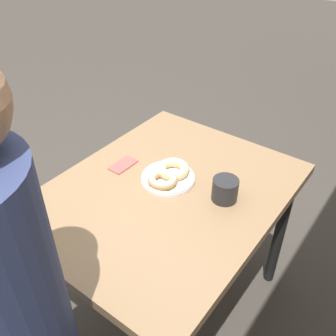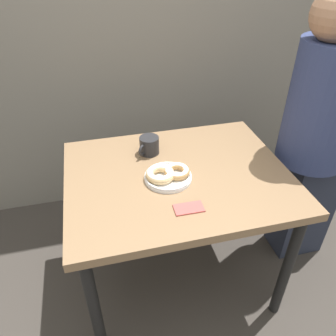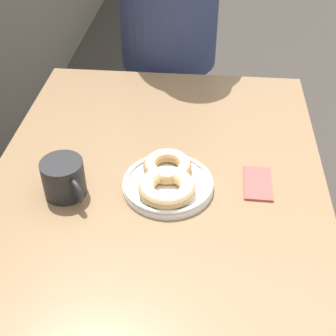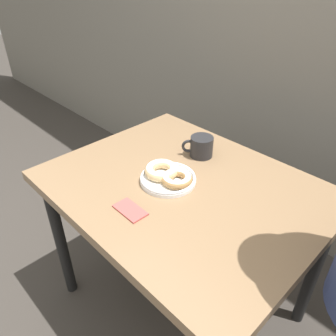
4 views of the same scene
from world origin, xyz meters
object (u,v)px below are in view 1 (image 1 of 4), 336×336
object	(u,v)px
napkin	(123,165)
coffee_mug	(225,189)
dining_table	(166,206)
donut_plate	(169,175)

from	to	relation	value
napkin	coffee_mug	bearing A→B (deg)	99.23
coffee_mug	napkin	bearing A→B (deg)	-80.77
dining_table	napkin	distance (m)	0.25
dining_table	napkin	world-z (taller)	napkin
dining_table	napkin	bearing A→B (deg)	-95.04
donut_plate	coffee_mug	xyz separation A→B (m)	(-0.04, 0.23, 0.02)
dining_table	coffee_mug	distance (m)	0.26
donut_plate	napkin	world-z (taller)	donut_plate
donut_plate	napkin	bearing A→B (deg)	-80.57
dining_table	napkin	size ratio (longest dim) A/B	8.47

